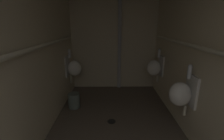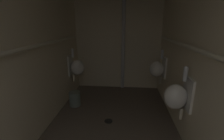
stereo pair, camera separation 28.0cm
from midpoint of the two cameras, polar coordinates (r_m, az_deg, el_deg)
floor at (r=2.56m, az=-1.81°, el=-23.74°), size 2.20×4.03×0.08m
wall_left at (r=2.29m, az=-30.04°, el=4.34°), size 0.06×4.03×2.44m
wall_right at (r=2.24m, az=26.49°, el=4.60°), size 0.06×4.03×2.44m
wall_back at (r=3.97m, az=-1.38°, el=10.67°), size 2.20×0.06×2.44m
urinal_left_mid at (r=3.58m, az=-15.89°, el=0.80°), size 0.32×0.30×0.76m
urinal_right_mid at (r=2.34m, az=20.66°, el=-7.92°), size 0.32×0.30×0.76m
urinal_right_far at (r=3.57m, az=13.06°, el=0.93°), size 0.32×0.30×0.76m
supply_pipe_left at (r=2.23m, az=-28.46°, el=7.28°), size 0.06×3.21×0.06m
supply_pipe_right at (r=2.16m, az=25.09°, el=7.46°), size 0.06×3.29×0.06m
standpipe_back_wall at (r=3.86m, az=0.61°, el=10.51°), size 0.08×0.08×2.39m
floor_drain at (r=2.85m, az=-3.14°, el=-18.03°), size 0.14×0.14×0.01m
waste_bin at (r=3.31m, az=-15.96°, el=-10.56°), size 0.23×0.23×0.29m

